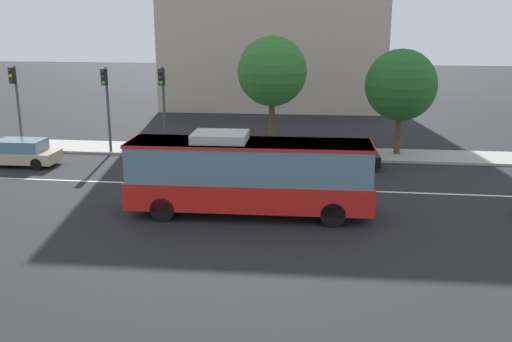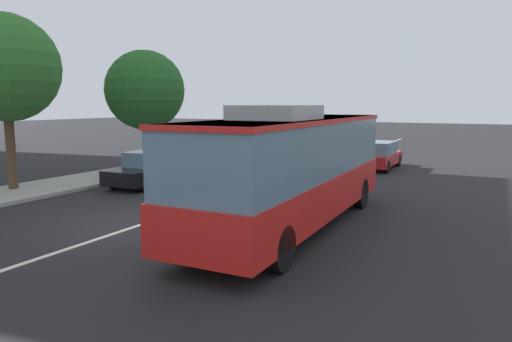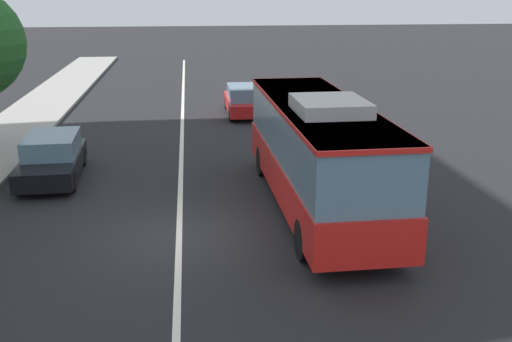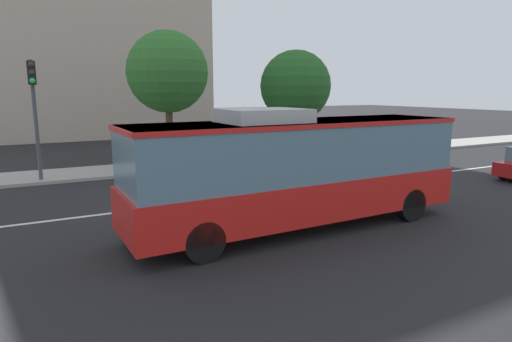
% 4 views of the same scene
% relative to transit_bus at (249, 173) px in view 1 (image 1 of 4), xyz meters
% --- Properties ---
extents(ground_plane, '(160.00, 160.00, 0.00)m').
position_rel_transit_bus_xyz_m(ground_plane, '(-1.67, 4.00, -1.81)').
color(ground_plane, black).
extents(sidewalk_kerb, '(80.00, 3.20, 0.14)m').
position_rel_transit_bus_xyz_m(sidewalk_kerb, '(-1.67, 11.40, -1.74)').
color(sidewalk_kerb, '#9E9B93').
rests_on(sidewalk_kerb, ground_plane).
extents(lane_centre_line, '(76.00, 0.16, 0.01)m').
position_rel_transit_bus_xyz_m(lane_centre_line, '(-1.67, 4.00, -1.80)').
color(lane_centre_line, silver).
rests_on(lane_centre_line, ground_plane).
extents(transit_bus, '(10.07, 2.79, 3.46)m').
position_rel_transit_bus_xyz_m(transit_bus, '(0.00, 0.00, 0.00)').
color(transit_bus, red).
rests_on(transit_bus, ground_plane).
extents(sedan_black, '(4.58, 2.02, 1.46)m').
position_rel_transit_bus_xyz_m(sedan_black, '(3.79, 8.28, -1.09)').
color(sedan_black, black).
rests_on(sedan_black, ground_plane).
extents(sedan_beige, '(4.53, 1.88, 1.46)m').
position_rel_transit_bus_xyz_m(sedan_beige, '(-13.83, 6.64, -1.09)').
color(sedan_beige, '#C6B793').
rests_on(sedan_beige, ground_plane).
extents(traffic_light_near_corner, '(0.34, 0.62, 5.20)m').
position_rel_transit_bus_xyz_m(traffic_light_near_corner, '(-15.57, 10.00, 1.75)').
color(traffic_light_near_corner, '#47474C').
rests_on(traffic_light_near_corner, ground_plane).
extents(traffic_light_mid_block, '(0.33, 0.62, 5.20)m').
position_rel_transit_bus_xyz_m(traffic_light_mid_block, '(-6.51, 10.22, 1.75)').
color(traffic_light_mid_block, '#47474C').
rests_on(traffic_light_mid_block, ground_plane).
extents(traffic_light_far_corner, '(0.32, 0.62, 5.20)m').
position_rel_transit_bus_xyz_m(traffic_light_far_corner, '(-9.84, 9.90, 1.75)').
color(traffic_light_far_corner, '#47474C').
rests_on(traffic_light_far_corner, ground_plane).
extents(street_tree_kerbside_left, '(4.15, 4.15, 6.28)m').
position_rel_transit_bus_xyz_m(street_tree_kerbside_left, '(7.28, 11.69, 2.38)').
color(street_tree_kerbside_left, '#4C3823').
rests_on(street_tree_kerbside_left, ground_plane).
extents(street_tree_kerbside_centre, '(4.17, 4.17, 6.97)m').
position_rel_transit_bus_xyz_m(street_tree_kerbside_centre, '(-0.26, 12.05, 3.05)').
color(street_tree_kerbside_centre, '#4C3823').
rests_on(street_tree_kerbside_centre, ground_plane).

